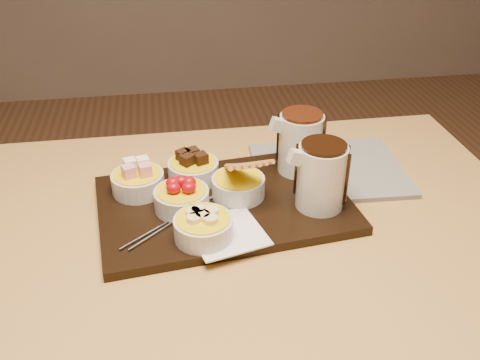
{
  "coord_description": "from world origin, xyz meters",
  "views": [
    {
      "loc": [
        -0.07,
        -0.76,
        1.32
      ],
      "look_at": [
        0.06,
        0.06,
        0.81
      ],
      "focal_mm": 40.0,
      "sensor_mm": 36.0,
      "label": 1
    }
  ],
  "objects": [
    {
      "name": "bowl_bananas",
      "position": [
        -0.02,
        -0.04,
        0.79
      ],
      "size": [
        0.1,
        0.1,
        0.04
      ],
      "primitive_type": "cylinder",
      "color": "beige",
      "rests_on": "serving_board"
    },
    {
      "name": "serving_board",
      "position": [
        0.03,
        0.06,
        0.76
      ],
      "size": [
        0.49,
        0.35,
        0.02
      ],
      "primitive_type": "cube",
      "rotation": [
        0.0,
        0.0,
        0.11
      ],
      "color": "black",
      "rests_on": "dining_table"
    },
    {
      "name": "bowl_biscotti",
      "position": [
        0.06,
        0.08,
        0.79
      ],
      "size": [
        0.1,
        0.1,
        0.04
      ],
      "primitive_type": "cylinder",
      "color": "beige",
      "rests_on": "serving_board"
    },
    {
      "name": "fondue_skewers",
      "position": [
        -0.06,
        0.02,
        0.77
      ],
      "size": [
        0.18,
        0.22,
        0.01
      ],
      "primitive_type": null,
      "rotation": [
        0.0,
        0.0,
        -0.9
      ],
      "color": "silver",
      "rests_on": "serving_board"
    },
    {
      "name": "pitcher_milk_chocolate",
      "position": [
        0.19,
        0.15,
        0.83
      ],
      "size": [
        0.1,
        0.1,
        0.12
      ],
      "primitive_type": "cylinder",
      "rotation": [
        0.0,
        0.0,
        0.11
      ],
      "color": "silver",
      "rests_on": "serving_board"
    },
    {
      "name": "bowl_strawberries",
      "position": [
        -0.05,
        0.05,
        0.79
      ],
      "size": [
        0.1,
        0.1,
        0.04
      ],
      "primitive_type": "cylinder",
      "color": "beige",
      "rests_on": "serving_board"
    },
    {
      "name": "bowl_cake",
      "position": [
        -0.02,
        0.15,
        0.79
      ],
      "size": [
        0.1,
        0.1,
        0.04
      ],
      "primitive_type": "cylinder",
      "color": "beige",
      "rests_on": "serving_board"
    },
    {
      "name": "napkin",
      "position": [
        0.02,
        -0.04,
        0.77
      ],
      "size": [
        0.15,
        0.15,
        0.0
      ],
      "primitive_type": "cube",
      "rotation": [
        0.0,
        0.0,
        0.25
      ],
      "color": "white",
      "rests_on": "serving_board"
    },
    {
      "name": "pitcher_dark_chocolate",
      "position": [
        0.2,
        0.02,
        0.83
      ],
      "size": [
        0.1,
        0.1,
        0.12
      ],
      "primitive_type": "cylinder",
      "rotation": [
        0.0,
        0.0,
        0.11
      ],
      "color": "silver",
      "rests_on": "serving_board"
    },
    {
      "name": "dining_table",
      "position": [
        0.0,
        0.0,
        0.65
      ],
      "size": [
        1.2,
        0.8,
        0.75
      ],
      "color": "tan",
      "rests_on": "ground"
    },
    {
      "name": "newspaper",
      "position": [
        0.26,
        0.16,
        0.76
      ],
      "size": [
        0.32,
        0.26,
        0.01
      ],
      "primitive_type": "cube",
      "rotation": [
        0.0,
        0.0,
        -0.05
      ],
      "color": "beige",
      "rests_on": "dining_table"
    },
    {
      "name": "bowl_marshmallows",
      "position": [
        -0.13,
        0.12,
        0.79
      ],
      "size": [
        0.1,
        0.1,
        0.04
      ],
      "primitive_type": "cylinder",
      "color": "beige",
      "rests_on": "serving_board"
    }
  ]
}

